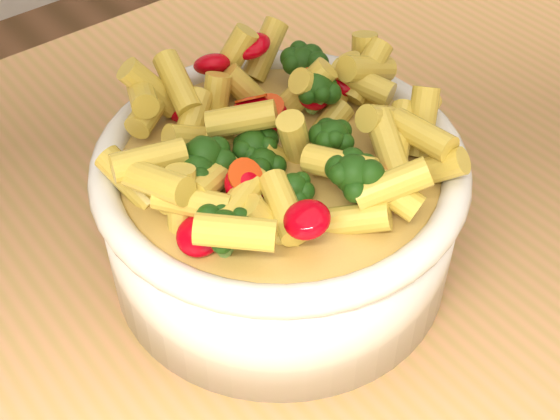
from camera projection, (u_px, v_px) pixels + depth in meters
table at (338, 376)px, 0.59m from camera, size 1.20×0.80×0.90m
serving_bowl at (280, 209)px, 0.51m from camera, size 0.23×0.23×0.10m
pasta_salad at (280, 134)px, 0.46m from camera, size 0.18×0.18×0.04m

